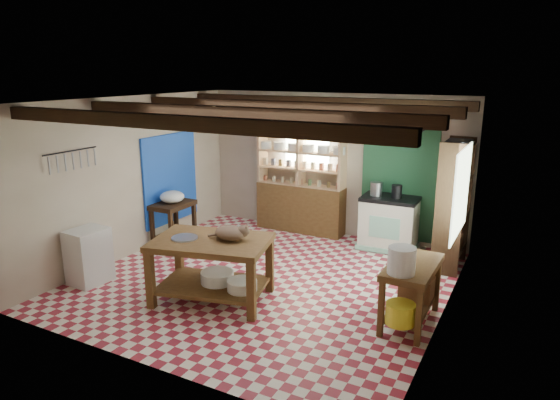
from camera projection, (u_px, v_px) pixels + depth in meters
The scene contains 30 objects.
floor at pixel (266, 280), 7.36m from camera, with size 5.00×5.00×0.02m, color maroon.
ceiling at pixel (265, 100), 6.69m from camera, with size 5.00×5.00×0.02m, color #3F3F44.
wall_back at pixel (332, 165), 9.16m from camera, with size 5.00×0.04×2.60m, color #C3B29D.
wall_front at pixel (140, 249), 4.89m from camera, with size 5.00×0.04×2.60m, color #C3B29D.
wall_left at pixel (133, 177), 8.16m from camera, with size 0.04×5.00×2.60m, color #C3B29D.
wall_right at pixel (449, 218), 5.90m from camera, with size 0.04×5.00×2.60m, color #C3B29D.
ceiling_beams at pixel (265, 109), 6.72m from camera, with size 5.00×3.80×0.15m, color black.
blue_wall_patch at pixel (171, 179), 8.96m from camera, with size 0.04×1.40×1.60m, color blue.
green_wall_patch at pixel (399, 174), 8.59m from camera, with size 1.30×0.04×2.30m, color #215433.
window_back at pixel (307, 142), 9.27m from camera, with size 0.90×0.02×0.80m, color silver.
window_right at pixel (461, 192), 6.73m from camera, with size 0.02×1.30×1.20m, color silver.
utensil_rail at pixel (71, 160), 6.98m from camera, with size 0.06×0.90×0.28m, color black.
pot_rack at pixel (396, 122), 7.99m from camera, with size 0.86×0.12×0.36m, color black.
shelving_unit at pixel (301, 175), 9.30m from camera, with size 1.70×0.34×2.20m, color tan.
tall_rack at pixel (453, 205), 7.61m from camera, with size 0.40×0.86×2.00m, color black.
work_table at pixel (212, 270), 6.63m from camera, with size 1.50×1.00×0.85m, color brown.
stove at pixel (389, 223), 8.53m from camera, with size 0.93×0.63×0.91m, color silver.
prep_table at pixel (174, 223), 8.77m from camera, with size 0.51×0.75×0.76m, color black.
white_cabinet at pixel (89, 256), 7.18m from camera, with size 0.45×0.53×0.80m, color silver.
right_counter at pixel (411, 294), 6.02m from camera, with size 0.54×1.07×0.77m, color brown.
cat at pixel (230, 233), 6.48m from camera, with size 0.42×0.32×0.19m, color #7D5E48.
steel_tray at pixel (185, 238), 6.55m from camera, with size 0.35×0.35×0.02m, color #95949B.
basin_large at pixel (217, 277), 6.70m from camera, with size 0.44×0.44×0.15m, color silver.
basin_small at pixel (242, 285), 6.46m from camera, with size 0.39×0.39×0.14m, color silver.
kettle_left at pixel (376, 189), 8.49m from camera, with size 0.20×0.20×0.23m, color #95949B.
kettle_right at pixel (397, 191), 8.35m from camera, with size 0.17×0.17×0.22m, color black.
enamel_bowl at pixel (172, 197), 8.64m from camera, with size 0.42×0.42×0.21m, color silver.
white_bucket at pixel (402, 260), 5.61m from camera, with size 0.31×0.31×0.31m, color silver.
wicker_basket at pixel (417, 287), 6.28m from camera, with size 0.40×0.32×0.28m, color #92613B.
yellow_tub at pixel (400, 313), 5.65m from camera, with size 0.34×0.34×0.25m, color yellow.
Camera 1 is at (3.37, -5.93, 3.01)m, focal length 32.00 mm.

